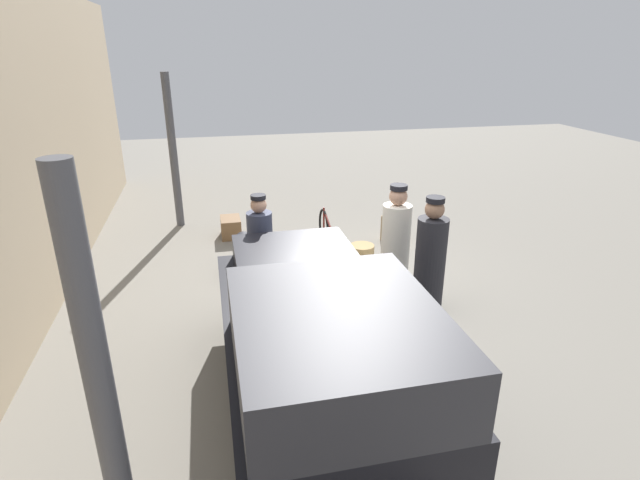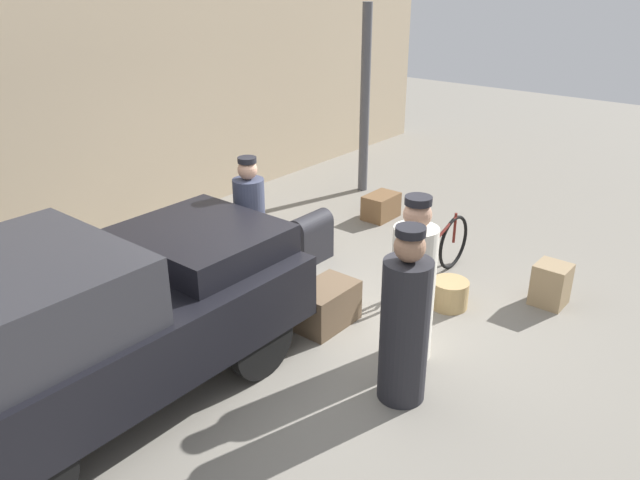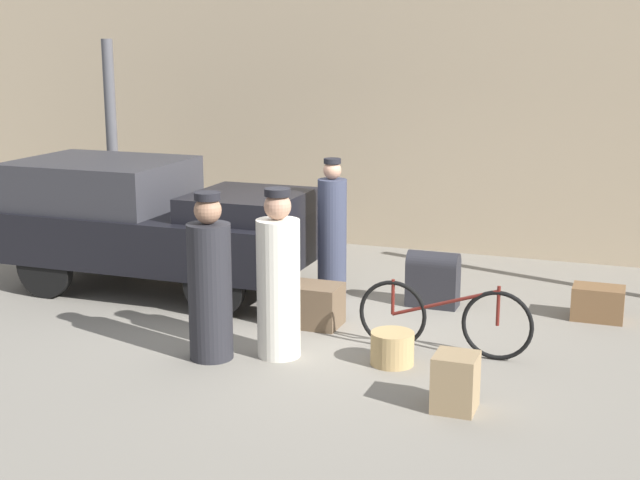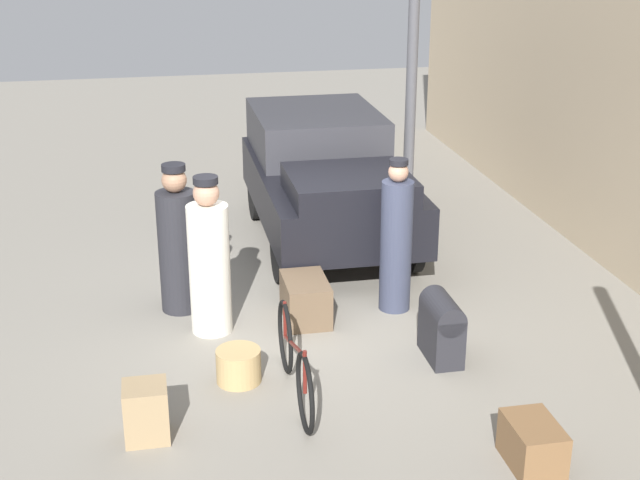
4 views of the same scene
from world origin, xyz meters
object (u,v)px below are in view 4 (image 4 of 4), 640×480
suitcase_small_leather (442,326)px  trunk_umber_medium (533,444)px  porter_lifting_near_truck (209,263)px  conductor_in_dark_uniform (178,245)px  truck (326,174)px  wicker_basket (239,366)px  trunk_large_brown (146,412)px  bicycle (295,362)px  suitcase_tan_flat (306,299)px  porter_carrying_trunk (396,242)px

suitcase_small_leather → trunk_umber_medium: (1.89, 0.15, -0.16)m
porter_lifting_near_truck → conductor_in_dark_uniform: (-0.61, -0.30, -0.01)m
truck → wicker_basket: truck is taller
trunk_large_brown → suitcase_small_leather: bearing=106.8°
bicycle → wicker_basket: 0.66m
bicycle → suitcase_tan_flat: size_ratio=2.49×
trunk_umber_medium → suitcase_tan_flat: size_ratio=0.79×
porter_carrying_trunk → suitcase_tan_flat: 1.18m
truck → porter_carrying_trunk: porter_carrying_trunk is taller
truck → porter_lifting_near_truck: porter_lifting_near_truck is taller
conductor_in_dark_uniform → truck: bearing=132.8°
bicycle → porter_carrying_trunk: (-1.71, 1.43, 0.43)m
porter_carrying_trunk → trunk_umber_medium: porter_carrying_trunk is taller
wicker_basket → suitcase_tan_flat: (-1.21, 0.87, 0.07)m
wicker_basket → conductor_in_dark_uniform: conductor_in_dark_uniform is taller
porter_lifting_near_truck → suitcase_small_leather: bearing=64.1°
porter_carrying_trunk → trunk_large_brown: porter_carrying_trunk is taller
truck → conductor_in_dark_uniform: size_ratio=2.22×
porter_carrying_trunk → conductor_in_dark_uniform: (-0.45, -2.36, -0.04)m
bicycle → trunk_large_brown: (0.40, -1.35, -0.12)m
bicycle → conductor_in_dark_uniform: size_ratio=1.06×
porter_carrying_trunk → suitcase_tan_flat: (0.09, -1.03, -0.57)m
truck → bicycle: (4.04, -1.11, -0.54)m
wicker_basket → trunk_large_brown: trunk_large_brown is taller
bicycle → trunk_umber_medium: (1.41, 1.71, -0.18)m
wicker_basket → trunk_large_brown: 1.19m
porter_carrying_trunk → conductor_in_dark_uniform: size_ratio=1.03×
porter_carrying_trunk → suitcase_tan_flat: porter_carrying_trunk is taller
conductor_in_dark_uniform → bicycle: bearing=23.3°
trunk_large_brown → porter_carrying_trunk: bearing=127.2°
porter_lifting_near_truck → trunk_large_brown: (1.95, -0.71, -0.52)m
wicker_basket → suitcase_tan_flat: bearing=144.3°
wicker_basket → suitcase_small_leather: (-0.07, 2.04, 0.19)m
porter_lifting_near_truck → trunk_umber_medium: porter_lifting_near_truck is taller
porter_lifting_near_truck → suitcase_small_leather: porter_lifting_near_truck is taller
wicker_basket → conductor_in_dark_uniform: 1.91m
trunk_large_brown → trunk_umber_medium: bearing=71.8°
bicycle → trunk_large_brown: 1.41m
conductor_in_dark_uniform → porter_carrying_trunk: bearing=79.2°
trunk_large_brown → suitcase_small_leather: (-0.88, 2.91, 0.10)m
trunk_large_brown → suitcase_tan_flat: 2.67m
bicycle → trunk_large_brown: bearing=-73.4°
trunk_large_brown → suitcase_tan_flat: trunk_large_brown is taller
trunk_large_brown → trunk_umber_medium: size_ratio=0.88×
trunk_large_brown → suitcase_tan_flat: bearing=139.2°
truck → suitcase_small_leather: size_ratio=5.60×
bicycle → porter_lifting_near_truck: porter_lifting_near_truck is taller
conductor_in_dark_uniform → suitcase_tan_flat: bearing=67.8°
truck → suitcase_tan_flat: truck is taller
trunk_large_brown → suitcase_small_leather: 3.05m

